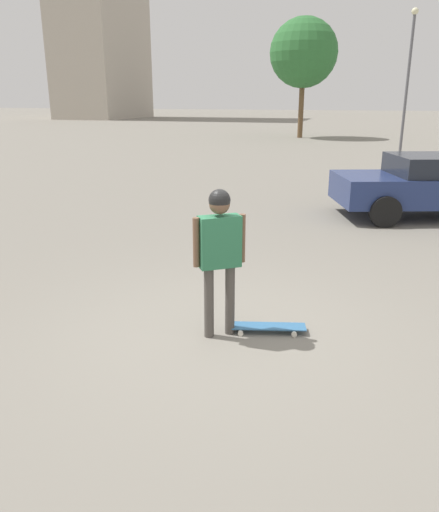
{
  "coord_description": "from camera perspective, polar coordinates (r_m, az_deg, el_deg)",
  "views": [
    {
      "loc": [
        5.03,
        1.58,
        2.65
      ],
      "look_at": [
        0.0,
        0.0,
        0.96
      ],
      "focal_mm": 35.0,
      "sensor_mm": 36.0,
      "label": 1
    }
  ],
  "objects": [
    {
      "name": "tree_distant",
      "position": [
        35.77,
        9.6,
        21.91
      ],
      "size": [
        4.46,
        4.46,
        7.68
      ],
      "color": "brown",
      "rests_on": "ground_plane"
    },
    {
      "name": "lamp_post",
      "position": [
        23.72,
        20.76,
        18.82
      ],
      "size": [
        0.28,
        0.28,
        6.13
      ],
      "color": "#59595E",
      "rests_on": "ground_plane"
    },
    {
      "name": "ground_plane",
      "position": [
        5.9,
        0.0,
        -8.95
      ],
      "size": [
        220.0,
        220.0,
        0.0
      ],
      "primitive_type": "plane",
      "color": "gray"
    },
    {
      "name": "person",
      "position": [
        5.5,
        0.0,
        1.35
      ],
      "size": [
        0.43,
        0.5,
        1.71
      ],
      "rotation": [
        0.0,
        0.0,
        2.2
      ],
      "color": "#4C4742",
      "rests_on": "ground_plane"
    },
    {
      "name": "skateboard",
      "position": [
        5.97,
        5.44,
        -8.05
      ],
      "size": [
        0.44,
        0.94,
        0.08
      ],
      "rotation": [
        0.0,
        0.0,
        -1.31
      ],
      "color": "#336693",
      "rests_on": "ground_plane"
    },
    {
      "name": "car_parked_near",
      "position": [
        12.45,
        22.79,
        7.53
      ],
      "size": [
        3.11,
        4.48,
        1.41
      ],
      "rotation": [
        0.0,
        0.0,
        -1.24
      ],
      "color": "navy",
      "rests_on": "ground_plane"
    }
  ]
}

